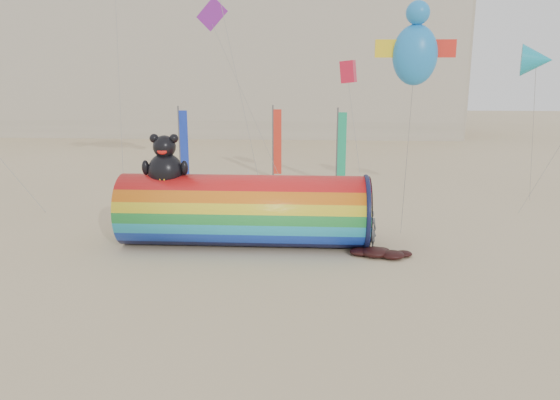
# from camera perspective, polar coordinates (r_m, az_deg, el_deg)

# --- Properties ---
(ground) EXTENTS (160.00, 160.00, 0.00)m
(ground) POSITION_cam_1_polar(r_m,az_deg,el_deg) (21.88, -1.55, -7.04)
(ground) COLOR #CCB58C
(ground) RESTS_ON ground
(hotel_building) EXTENTS (60.40, 15.40, 20.60)m
(hotel_building) POSITION_cam_1_polar(r_m,az_deg,el_deg) (67.78, -8.71, 15.82)
(hotel_building) COLOR #B7AD99
(hotel_building) RESTS_ON ground
(windsock_assembly) EXTENTS (10.90, 3.32, 5.03)m
(windsock_assembly) POSITION_cam_1_polar(r_m,az_deg,el_deg) (24.13, -3.79, -0.90)
(windsock_assembly) COLOR red
(windsock_assembly) RESTS_ON ground
(kite_handler) EXTENTS (0.67, 0.47, 1.75)m
(kite_handler) POSITION_cam_1_polar(r_m,az_deg,el_deg) (24.11, 9.33, -3.04)
(kite_handler) COLOR #4F5356
(kite_handler) RESTS_ON ground
(fabric_bundle) EXTENTS (2.62, 1.35, 0.41)m
(fabric_bundle) POSITION_cam_1_polar(r_m,az_deg,el_deg) (23.36, 10.38, -5.44)
(fabric_bundle) COLOR black
(fabric_bundle) RESTS_ON ground
(festival_banners) EXTENTS (11.25, 2.27, 5.20)m
(festival_banners) POSITION_cam_1_polar(r_m,az_deg,el_deg) (36.97, -1.51, 5.82)
(festival_banners) COLOR #59595E
(festival_banners) RESTS_ON ground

